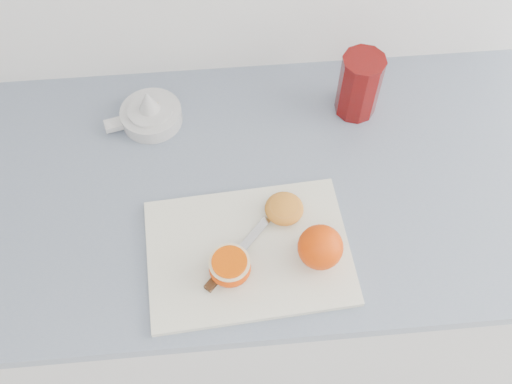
% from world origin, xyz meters
% --- Properties ---
extents(counter, '(2.59, 0.64, 0.89)m').
position_xyz_m(counter, '(0.20, 1.70, 0.45)').
color(counter, silver).
rests_on(counter, ground).
extents(cutting_board, '(0.37, 0.28, 0.01)m').
position_xyz_m(cutting_board, '(0.18, 1.54, 0.90)').
color(cutting_board, beige).
rests_on(cutting_board, counter).
extents(whole_orange, '(0.08, 0.08, 0.08)m').
position_xyz_m(whole_orange, '(0.30, 1.52, 0.94)').
color(whole_orange, '#EA4300').
rests_on(whole_orange, cutting_board).
extents(half_orange, '(0.07, 0.07, 0.05)m').
position_xyz_m(half_orange, '(0.15, 1.50, 0.92)').
color(half_orange, '#EA4300').
rests_on(half_orange, cutting_board).
extents(squeezed_shell, '(0.07, 0.07, 0.03)m').
position_xyz_m(squeezed_shell, '(0.25, 1.61, 0.92)').
color(squeezed_shell, '#C77421').
rests_on(squeezed_shell, cutting_board).
extents(paring_knife, '(0.13, 0.14, 0.01)m').
position_xyz_m(paring_knife, '(0.14, 1.51, 0.91)').
color(paring_knife, '#4D2C13').
rests_on(paring_knife, cutting_board).
extents(citrus_juicer, '(0.16, 0.13, 0.08)m').
position_xyz_m(citrus_juicer, '(0.00, 1.86, 0.91)').
color(citrus_juicer, silver).
rests_on(citrus_juicer, counter).
extents(red_tumbler, '(0.09, 0.09, 0.14)m').
position_xyz_m(red_tumbler, '(0.43, 1.86, 0.96)').
color(red_tumbler, '#660A09').
rests_on(red_tumbler, counter).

